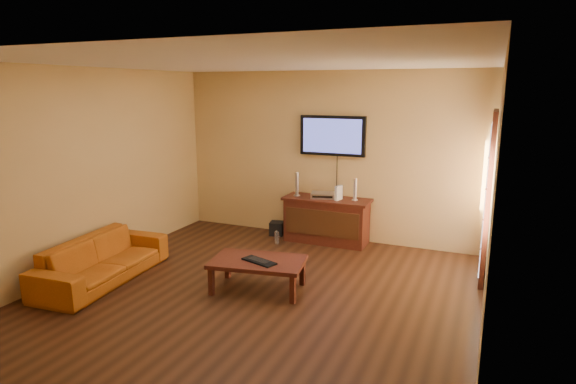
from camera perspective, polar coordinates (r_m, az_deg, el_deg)
The scene contains 14 objects.
ground_plane at distance 5.93m, azimuth -3.61°, elevation -11.92°, with size 5.00×5.00×0.00m, color black.
room_walls at distance 6.02m, azimuth -1.12°, elevation 5.19°, with size 5.00×5.00×5.00m.
french_door at distance 6.66m, azimuth 22.65°, elevation -0.65°, with size 0.07×1.02×2.22m.
media_console at distance 7.72m, azimuth 4.59°, elevation -3.33°, with size 1.38×0.53×0.72m.
television at distance 7.68m, azimuth 5.29°, elevation 6.66°, with size 1.07×0.08×0.63m.
coffee_table at distance 5.91m, azimuth -3.59°, elevation -8.45°, with size 1.21×0.85×0.39m.
sofa at distance 6.63m, azimuth -21.18°, elevation -6.71°, with size 1.88×0.55×0.74m, color #AB5513.
speaker_left at distance 7.74m, azimuth 1.07°, elevation 0.83°, with size 0.11×0.11×0.39m.
speaker_right at distance 7.50m, azimuth 7.95°, elevation 0.20°, with size 0.10×0.10×0.35m.
av_receiver at distance 7.66m, azimuth 4.18°, elevation -0.36°, with size 0.37×0.27×0.09m, color silver.
game_console at distance 7.51m, azimuth 6.02°, elevation -0.09°, with size 0.05×0.17×0.23m, color white.
subwoofer at distance 8.13m, azimuth -1.33°, elevation -4.32°, with size 0.22×0.22×0.22m, color black.
bottle at distance 7.67m, azimuth -1.36°, elevation -5.42°, with size 0.08×0.08×0.22m.
keyboard at distance 5.82m, azimuth -3.43°, elevation -8.17°, with size 0.47×0.29×0.03m.
Camera 1 is at (2.48, -4.82, 2.42)m, focal length 30.00 mm.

